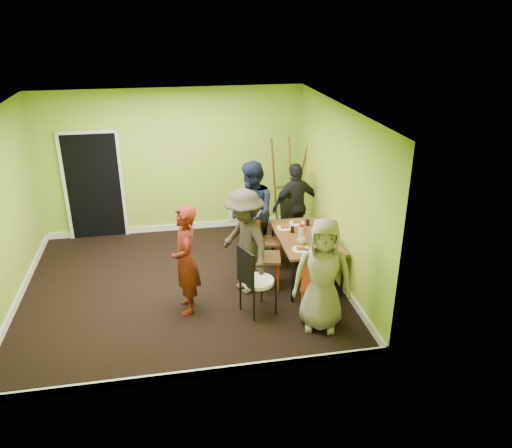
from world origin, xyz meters
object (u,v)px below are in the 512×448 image
(chair_left_far, at_px, (266,236))
(chair_left_near, at_px, (261,252))
(blue_bottle, at_px, (331,237))
(person_standing, at_px, (186,260))
(dining_table, at_px, (306,239))
(person_front_end, at_px, (323,275))
(chair_back_end, at_px, (293,214))
(person_left_far, at_px, (252,212))
(easel, at_px, (288,185))
(chair_bentwood, at_px, (254,278))
(thermos, at_px, (301,232))
(person_left_near, at_px, (245,242))
(chair_front_end, at_px, (315,283))
(person_back_end, at_px, (296,206))
(orange_bottle, at_px, (304,229))

(chair_left_far, distance_m, chair_left_near, 0.73)
(blue_bottle, bearing_deg, person_standing, -172.08)
(dining_table, distance_m, person_front_end, 1.39)
(dining_table, bearing_deg, chair_back_end, 86.70)
(chair_left_far, bearing_deg, chair_back_end, 150.87)
(blue_bottle, height_order, person_left_far, person_left_far)
(chair_left_near, height_order, easel, easel)
(chair_left_near, distance_m, chair_bentwood, 0.82)
(thermos, bearing_deg, dining_table, 29.31)
(person_front_end, bearing_deg, person_standing, 174.48)
(easel, bearing_deg, chair_back_end, -97.42)
(chair_back_end, height_order, person_left_near, person_left_near)
(easel, bearing_deg, person_front_end, -95.80)
(chair_front_end, distance_m, person_front_end, 0.38)
(chair_left_far, xyz_separation_m, chair_front_end, (0.37, -1.69, 0.00))
(chair_back_end, relative_size, person_left_near, 0.59)
(person_standing, relative_size, person_left_far, 0.92)
(person_left_near, bearing_deg, person_front_end, 14.85)
(easel, distance_m, person_standing, 3.32)
(person_left_far, height_order, person_front_end, person_left_far)
(chair_left_far, height_order, chair_bentwood, chair_bentwood)
(easel, relative_size, blue_bottle, 9.38)
(chair_back_end, relative_size, person_standing, 0.60)
(person_standing, bearing_deg, blue_bottle, 97.38)
(chair_front_end, xyz_separation_m, easel, (0.35, 3.04, 0.41))
(chair_left_near, xyz_separation_m, thermos, (0.66, 0.05, 0.26))
(person_standing, height_order, person_left_near, person_left_near)
(person_left_near, relative_size, person_front_end, 1.04)
(chair_back_end, distance_m, person_front_end, 2.47)
(thermos, bearing_deg, person_left_far, 125.41)
(chair_left_near, bearing_deg, dining_table, 108.92)
(thermos, xyz_separation_m, person_front_end, (-0.06, -1.31, -0.04))
(dining_table, xyz_separation_m, person_left_far, (-0.73, 0.83, 0.19))
(dining_table, relative_size, chair_back_end, 1.52)
(chair_back_end, xyz_separation_m, person_left_far, (-0.79, -0.26, 0.19))
(person_standing, height_order, person_back_end, person_standing)
(blue_bottle, relative_size, person_back_end, 0.13)
(chair_front_end, bearing_deg, thermos, 105.56)
(easel, xyz_separation_m, blue_bottle, (0.13, -2.24, -0.10))
(chair_back_end, height_order, thermos, chair_back_end)
(thermos, xyz_separation_m, person_standing, (-1.85, -0.56, -0.04))
(thermos, relative_size, orange_bottle, 2.36)
(orange_bottle, xyz_separation_m, person_front_end, (-0.17, -1.56, 0.02))
(dining_table, height_order, chair_bentwood, chair_bentwood)
(chair_bentwood, relative_size, blue_bottle, 5.19)
(thermos, distance_m, person_left_near, 0.94)
(thermos, bearing_deg, easel, 82.11)
(chair_front_end, distance_m, chair_bentwood, 0.87)
(person_front_end, bearing_deg, thermos, 104.82)
(chair_left_far, distance_m, orange_bottle, 0.72)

